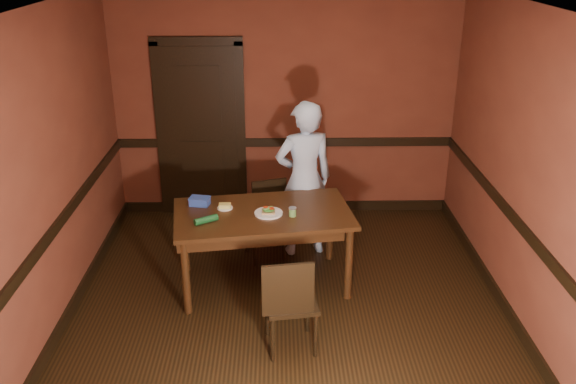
{
  "coord_description": "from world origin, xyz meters",
  "views": [
    {
      "loc": [
        -0.09,
        -4.73,
        3.2
      ],
      "look_at": [
        0.0,
        0.35,
        1.05
      ],
      "focal_mm": 38.0,
      "sensor_mm": 36.0,
      "label": 1
    }
  ],
  "objects_px": {
    "chair_far": "(264,221)",
    "chair_near": "(291,300)",
    "person": "(304,179)",
    "food_tub": "(200,201)",
    "sandwich_plate": "(269,212)",
    "sauce_jar": "(293,212)",
    "dining_table": "(263,248)",
    "cheese_saucer": "(225,207)"
  },
  "relations": [
    {
      "from": "sandwich_plate",
      "to": "dining_table",
      "type": "bearing_deg",
      "value": 140.11
    },
    {
      "from": "chair_near",
      "to": "person",
      "type": "height_order",
      "value": "person"
    },
    {
      "from": "chair_far",
      "to": "chair_near",
      "type": "height_order",
      "value": "chair_near"
    },
    {
      "from": "chair_far",
      "to": "food_tub",
      "type": "bearing_deg",
      "value": -164.98
    },
    {
      "from": "person",
      "to": "sandwich_plate",
      "type": "xyz_separation_m",
      "value": [
        -0.36,
        -0.71,
        -0.04
      ]
    },
    {
      "from": "chair_far",
      "to": "food_tub",
      "type": "xyz_separation_m",
      "value": [
        -0.61,
        -0.4,
        0.41
      ]
    },
    {
      "from": "dining_table",
      "to": "sandwich_plate",
      "type": "xyz_separation_m",
      "value": [
        0.05,
        -0.05,
        0.41
      ]
    },
    {
      "from": "chair_near",
      "to": "sauce_jar",
      "type": "height_order",
      "value": "chair_near"
    },
    {
      "from": "cheese_saucer",
      "to": "food_tub",
      "type": "distance_m",
      "value": 0.26
    },
    {
      "from": "dining_table",
      "to": "sauce_jar",
      "type": "distance_m",
      "value": 0.52
    },
    {
      "from": "chair_near",
      "to": "sauce_jar",
      "type": "distance_m",
      "value": 0.98
    },
    {
      "from": "sandwich_plate",
      "to": "sauce_jar",
      "type": "relative_size",
      "value": 3.11
    },
    {
      "from": "person",
      "to": "sandwich_plate",
      "type": "distance_m",
      "value": 0.8
    },
    {
      "from": "chair_far",
      "to": "cheese_saucer",
      "type": "height_order",
      "value": "cheese_saucer"
    },
    {
      "from": "dining_table",
      "to": "person",
      "type": "xyz_separation_m",
      "value": [
        0.42,
        0.67,
        0.45
      ]
    },
    {
      "from": "sandwich_plate",
      "to": "cheese_saucer",
      "type": "height_order",
      "value": "sandwich_plate"
    },
    {
      "from": "person",
      "to": "chair_far",
      "type": "bearing_deg",
      "value": -0.21
    },
    {
      "from": "chair_far",
      "to": "person",
      "type": "distance_m",
      "value": 0.61
    },
    {
      "from": "chair_near",
      "to": "person",
      "type": "relative_size",
      "value": 0.53
    },
    {
      "from": "chair_far",
      "to": "person",
      "type": "bearing_deg",
      "value": -4.57
    },
    {
      "from": "food_tub",
      "to": "chair_far",
      "type": "bearing_deg",
      "value": 44.83
    },
    {
      "from": "chair_far",
      "to": "food_tub",
      "type": "relative_size",
      "value": 3.78
    },
    {
      "from": "chair_far",
      "to": "dining_table",
      "type": "bearing_deg",
      "value": -107.96
    },
    {
      "from": "sandwich_plate",
      "to": "food_tub",
      "type": "distance_m",
      "value": 0.7
    },
    {
      "from": "dining_table",
      "to": "sauce_jar",
      "type": "xyz_separation_m",
      "value": [
        0.28,
        -0.09,
        0.43
      ]
    },
    {
      "from": "chair_far",
      "to": "chair_near",
      "type": "xyz_separation_m",
      "value": [
        0.24,
        -1.56,
        0.04
      ]
    },
    {
      "from": "dining_table",
      "to": "chair_near",
      "type": "xyz_separation_m",
      "value": [
        0.24,
        -1.0,
        0.05
      ]
    },
    {
      "from": "chair_far",
      "to": "food_tub",
      "type": "height_order",
      "value": "food_tub"
    },
    {
      "from": "dining_table",
      "to": "chair_far",
      "type": "height_order",
      "value": "chair_far"
    },
    {
      "from": "chair_near",
      "to": "person",
      "type": "bearing_deg",
      "value": -104.27
    },
    {
      "from": "chair_far",
      "to": "sauce_jar",
      "type": "distance_m",
      "value": 0.83
    },
    {
      "from": "dining_table",
      "to": "chair_far",
      "type": "relative_size",
      "value": 2.05
    },
    {
      "from": "sandwich_plate",
      "to": "cheese_saucer",
      "type": "bearing_deg",
      "value": 162.26
    },
    {
      "from": "dining_table",
      "to": "food_tub",
      "type": "bearing_deg",
      "value": 156.17
    },
    {
      "from": "cheese_saucer",
      "to": "chair_near",
      "type": "bearing_deg",
      "value": -60.68
    },
    {
      "from": "dining_table",
      "to": "food_tub",
      "type": "xyz_separation_m",
      "value": [
        -0.61,
        0.17,
        0.43
      ]
    },
    {
      "from": "chair_near",
      "to": "food_tub",
      "type": "height_order",
      "value": "chair_near"
    },
    {
      "from": "person",
      "to": "food_tub",
      "type": "relative_size",
      "value": 7.82
    },
    {
      "from": "chair_near",
      "to": "person",
      "type": "distance_m",
      "value": 1.72
    },
    {
      "from": "sauce_jar",
      "to": "cheese_saucer",
      "type": "bearing_deg",
      "value": 164.23
    },
    {
      "from": "chair_far",
      "to": "sauce_jar",
      "type": "height_order",
      "value": "sauce_jar"
    },
    {
      "from": "chair_near",
      "to": "cheese_saucer",
      "type": "bearing_deg",
      "value": -68.96
    }
  ]
}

